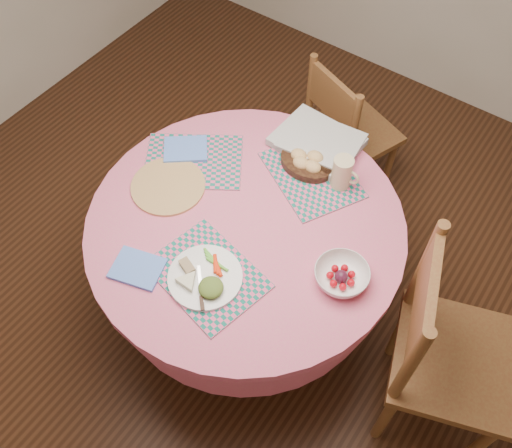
# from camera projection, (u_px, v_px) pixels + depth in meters

# --- Properties ---
(ground) EXTENTS (4.00, 4.00, 0.00)m
(ground) POSITION_uv_depth(u_px,v_px,m) (248.00, 310.00, 2.81)
(ground) COLOR #331C0F
(ground) RESTS_ON ground
(dining_table) EXTENTS (1.24, 1.24, 0.75)m
(dining_table) POSITION_uv_depth(u_px,v_px,m) (246.00, 249.00, 2.35)
(dining_table) COLOR #DA657E
(dining_table) RESTS_ON ground
(chair_right) EXTENTS (0.59, 0.60, 1.03)m
(chair_right) POSITION_uv_depth(u_px,v_px,m) (443.00, 351.00, 2.11)
(chair_right) COLOR brown
(chair_right) RESTS_ON ground
(chair_back) EXTENTS (0.51, 0.50, 0.86)m
(chair_back) POSITION_uv_depth(u_px,v_px,m) (346.00, 130.00, 2.89)
(chair_back) COLOR brown
(chair_back) RESTS_ON ground
(placemat_front) EXTENTS (0.45, 0.38, 0.01)m
(placemat_front) POSITION_uv_depth(u_px,v_px,m) (207.00, 275.00, 2.06)
(placemat_front) COLOR #136D5D
(placemat_front) RESTS_ON dining_table
(placemat_left) EXTENTS (0.50, 0.47, 0.01)m
(placemat_left) POSITION_uv_depth(u_px,v_px,m) (194.00, 161.00, 2.37)
(placemat_left) COLOR #136D5D
(placemat_left) RESTS_ON dining_table
(placemat_back) EXTENTS (0.50, 0.46, 0.01)m
(placemat_back) POSITION_uv_depth(u_px,v_px,m) (312.00, 175.00, 2.33)
(placemat_back) COLOR #136D5D
(placemat_back) RESTS_ON dining_table
(wicker_trivet) EXTENTS (0.30, 0.30, 0.01)m
(wicker_trivet) POSITION_uv_depth(u_px,v_px,m) (168.00, 186.00, 2.29)
(wicker_trivet) COLOR #A67647
(wicker_trivet) RESTS_ON dining_table
(napkin_near) EXTENTS (0.21, 0.18, 0.01)m
(napkin_near) POSITION_uv_depth(u_px,v_px,m) (138.00, 268.00, 2.07)
(napkin_near) COLOR #5884E4
(napkin_near) RESTS_ON dining_table
(napkin_far) EXTENTS (0.23, 0.22, 0.01)m
(napkin_far) POSITION_uv_depth(u_px,v_px,m) (186.00, 149.00, 2.39)
(napkin_far) COLOR #5884E4
(napkin_far) RESTS_ON placemat_left
(dinner_plate) EXTENTS (0.27, 0.27, 0.05)m
(dinner_plate) POSITION_uv_depth(u_px,v_px,m) (205.00, 278.00, 2.03)
(dinner_plate) COLOR white
(dinner_plate) RESTS_ON placemat_front
(bread_bowl) EXTENTS (0.23, 0.23, 0.08)m
(bread_bowl) POSITION_uv_depth(u_px,v_px,m) (307.00, 162.00, 2.32)
(bread_bowl) COLOR black
(bread_bowl) RESTS_ON placemat_back
(latte_mug) EXTENTS (0.12, 0.08, 0.14)m
(latte_mug) POSITION_uv_depth(u_px,v_px,m) (342.00, 173.00, 2.24)
(latte_mug) COLOR beige
(latte_mug) RESTS_ON placemat_back
(fruit_bowl) EXTENTS (0.21, 0.21, 0.06)m
(fruit_bowl) POSITION_uv_depth(u_px,v_px,m) (341.00, 276.00, 2.02)
(fruit_bowl) COLOR white
(fruit_bowl) RESTS_ON dining_table
(newspaper_stack) EXTENTS (0.37, 0.29, 0.04)m
(newspaper_stack) POSITION_uv_depth(u_px,v_px,m) (318.00, 141.00, 2.40)
(newspaper_stack) COLOR silver
(newspaper_stack) RESTS_ON dining_table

